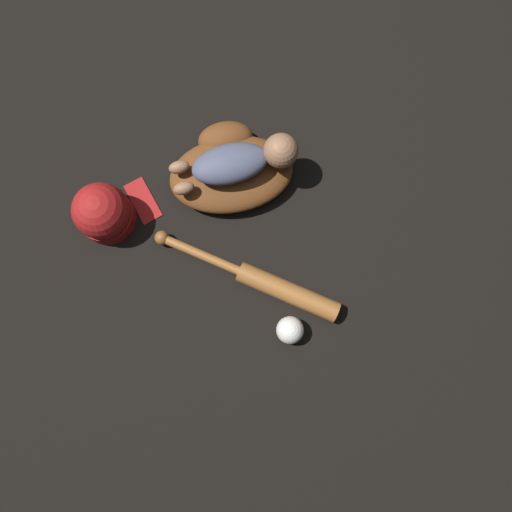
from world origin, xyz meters
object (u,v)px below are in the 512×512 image
at_px(baseball_glove, 230,168).
at_px(baseball, 290,330).
at_px(baseball_bat, 268,284).
at_px(baby_figure, 243,161).
at_px(baseball_cap, 103,212).

height_order(baseball_glove, baseball, baseball_glove).
bearing_deg(baseball_bat, baseball, -56.18).
bearing_deg(baby_figure, baseball_bat, -68.44).
distance_m(baby_figure, baseball_cap, 0.44).
height_order(baseball_glove, baseball_cap, baseball_cap).
height_order(baby_figure, baseball_cap, baby_figure).
xyz_separation_m(baby_figure, baseball_cap, (-0.38, -0.20, -0.06)).
relative_size(baby_figure, baseball_cap, 1.52).
relative_size(baby_figure, baseball_bat, 0.64).
bearing_deg(baseball, baby_figure, 115.21).
xyz_separation_m(baseball_glove, baby_figure, (0.04, -0.00, 0.09)).
bearing_deg(baby_figure, baseball_glove, 176.22).
height_order(baseball_bat, baseball, baseball).
relative_size(baseball_bat, baseball_cap, 2.36).
bearing_deg(baby_figure, baseball, -64.79).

